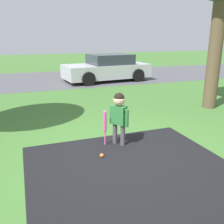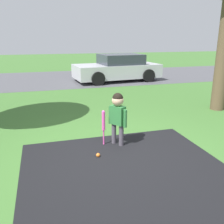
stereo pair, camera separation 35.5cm
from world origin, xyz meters
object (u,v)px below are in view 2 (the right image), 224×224
Objects in this scene: sports_ball at (98,155)px; parked_car at (118,68)px; baseball_bat at (104,123)px; child at (118,112)px.

parked_car is at bearing 70.24° from sports_ball.
parked_car is at bearing 70.61° from baseball_bat.
child is 7.80m from parked_car.
sports_ball is at bearing 65.04° from parked_car.
child is at bearing 67.46° from parked_car.
parked_car reaches higher than sports_ball.
sports_ball is 0.02× the size of parked_car.
baseball_bat is at bearing 65.41° from parked_car.
sports_ball is at bearing -84.30° from child.
parked_car is (2.83, 7.89, 0.58)m from sports_ball.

